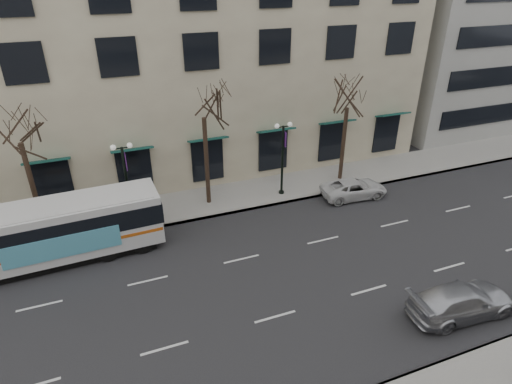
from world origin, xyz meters
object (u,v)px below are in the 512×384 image
tree_far_mid (203,102)px  silver_car (462,301)px  tree_far_right (348,94)px  city_bus (42,233)px  tree_far_left (16,126)px  lamp_post_left (127,180)px  white_pickup (354,188)px  lamp_post_right (283,156)px

tree_far_mid → silver_car: size_ratio=1.69×
tree_far_right → city_bus: tree_far_right is taller
silver_car → tree_far_mid: bearing=33.2°
tree_far_left → tree_far_right: 20.00m
tree_far_right → silver_car: tree_far_right is taller
tree_far_left → silver_car: tree_far_left is taller
tree_far_right → lamp_post_left: 15.40m
tree_far_left → city_bus: size_ratio=0.67×
silver_car → white_pickup: bearing=-4.5°
lamp_post_left → silver_car: bearing=-45.9°
tree_far_left → lamp_post_left: 6.29m
lamp_post_left → white_pickup: 14.81m
lamp_post_right → silver_car: 13.79m
white_pickup → silver_car: bearing=177.0°
lamp_post_right → white_pickup: (4.49, -2.00, -2.32)m
lamp_post_left → lamp_post_right: bearing=0.0°
tree_far_right → silver_car: (-2.10, -13.90, -5.69)m
lamp_post_left → lamp_post_right: size_ratio=1.00×
tree_far_mid → lamp_post_left: bearing=-173.1°
city_bus → white_pickup: city_bus is taller
tree_far_right → tree_far_mid: bearing=180.0°
tree_far_right → lamp_post_left: (-14.99, -0.60, -3.48)m
lamp_post_left → tree_far_mid: bearing=6.9°
lamp_post_right → city_bus: bearing=-170.7°
city_bus → silver_car: (17.59, -10.90, -1.09)m
lamp_post_left → city_bus: 5.39m
tree_far_left → tree_far_mid: 10.00m
tree_far_left → white_pickup: size_ratio=1.85×
tree_far_mid → tree_far_right: 10.01m
tree_far_left → lamp_post_left: bearing=-6.8°
silver_car → white_pickup: (1.60, 11.30, -0.10)m
city_bus → white_pickup: 19.23m
tree_far_left → tree_far_mid: bearing=0.0°
tree_far_left → tree_far_right: tree_far_left is taller
tree_far_mid → city_bus: tree_far_mid is taller
city_bus → silver_car: 20.72m
tree_far_left → white_pickup: 20.59m
lamp_post_left → white_pickup: lamp_post_left is taller
tree_far_right → white_pickup: tree_far_right is taller
white_pickup → lamp_post_right: bearing=71.0°
tree_far_mid → city_bus: (-9.69, -3.00, -5.08)m
lamp_post_right → white_pickup: lamp_post_right is taller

